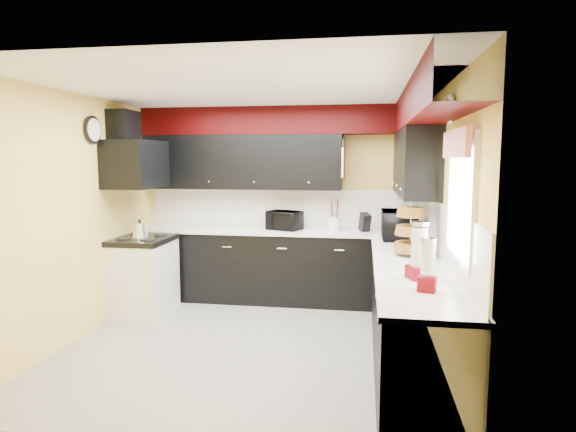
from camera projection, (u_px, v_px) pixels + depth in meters
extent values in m
plane|color=gray|center=(252.00, 344.00, 4.83)|extent=(3.60, 3.60, 0.00)
cube|color=#E0C666|center=(282.00, 203.00, 6.44)|extent=(3.60, 0.06, 2.50)
cube|color=#E0C666|center=(443.00, 224.00, 4.40)|extent=(0.06, 3.60, 2.50)
cube|color=#E0C666|center=(81.00, 217.00, 4.96)|extent=(0.06, 3.60, 2.50)
cube|color=white|center=(250.00, 89.00, 4.53)|extent=(3.60, 3.60, 0.06)
cube|color=black|center=(278.00, 267.00, 6.24)|extent=(3.60, 0.60, 0.90)
cube|color=black|center=(409.00, 318.00, 4.24)|extent=(0.60, 3.00, 0.90)
cube|color=white|center=(278.00, 231.00, 6.19)|extent=(3.62, 0.64, 0.04)
cube|color=white|center=(411.00, 265.00, 4.19)|extent=(0.64, 3.02, 0.04)
cube|color=white|center=(282.00, 208.00, 6.44)|extent=(3.60, 0.02, 0.50)
cube|color=white|center=(441.00, 231.00, 4.40)|extent=(0.02, 3.60, 0.50)
cube|color=black|center=(242.00, 162.00, 6.28)|extent=(2.60, 0.35, 0.70)
cube|color=black|center=(415.00, 163.00, 5.24)|extent=(0.35, 1.80, 0.70)
cube|color=black|center=(280.00, 121.00, 6.14)|extent=(3.60, 0.36, 0.35)
cube|color=black|center=(429.00, 102.00, 4.12)|extent=(0.36, 3.24, 0.35)
cube|color=white|center=(144.00, 278.00, 5.74)|extent=(0.60, 0.75, 0.86)
cube|color=black|center=(142.00, 240.00, 5.69)|extent=(0.62, 0.77, 0.06)
cube|color=black|center=(136.00, 164.00, 5.59)|extent=(0.50, 0.78, 0.55)
cube|color=black|center=(124.00, 128.00, 5.56)|extent=(0.24, 0.40, 0.40)
cube|color=red|center=(456.00, 144.00, 3.44)|extent=(0.04, 0.88, 0.20)
cube|color=white|center=(343.00, 163.00, 5.76)|extent=(0.03, 0.26, 0.35)
imported|color=black|center=(284.00, 220.00, 6.17)|extent=(0.51, 0.47, 0.24)
imported|color=black|center=(400.00, 225.00, 5.45)|extent=(0.40, 0.58, 0.32)
cylinder|color=white|center=(335.00, 224.00, 6.07)|extent=(0.17, 0.17, 0.17)
cube|color=black|center=(365.00, 223.00, 6.00)|extent=(0.15, 0.17, 0.23)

